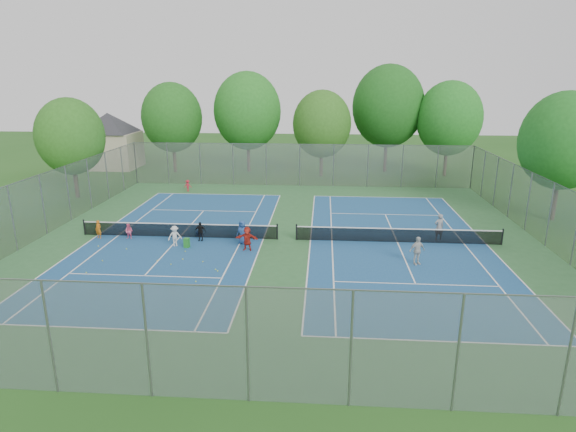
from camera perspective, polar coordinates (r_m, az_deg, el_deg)
The scene contains 41 objects.
ground at distance 30.86m, azimuth -0.14°, elevation -2.83°, with size 120.00×120.00×0.00m, color #225119.
court_pad at distance 30.86m, azimuth -0.14°, elevation -2.82°, with size 32.00×32.00×0.01m, color #2E6233.
court_left at distance 32.14m, azimuth -12.69°, elevation -2.44°, with size 10.97×23.77×0.01m, color navy.
court_right at distance 31.14m, azimuth 12.83°, elevation -3.05°, with size 10.97×23.77×0.01m, color navy.
net_left at distance 32.00m, azimuth -12.74°, elevation -1.69°, with size 12.87×0.10×0.91m, color black.
net_right at distance 31.00m, azimuth 12.88°, elevation -2.28°, with size 12.87×0.10×0.91m, color black.
fence_north at distance 45.87m, azimuth 1.40°, elevation 6.05°, with size 32.00×0.10×4.00m, color gray.
fence_south at distance 15.53m, azimuth -4.83°, elevation -15.08°, with size 32.00×0.10×4.00m, color gray.
fence_west at distance 35.27m, azimuth -27.04°, elevation 1.18°, with size 32.00×0.10×4.00m, color gray.
fence_east at distance 33.18m, azimuth 28.60°, elevation 0.11°, with size 32.00×0.10×4.00m, color gray.
house at distance 58.66m, azimuth -20.46°, elevation 9.45°, with size 11.03×11.03×7.30m.
tree_nw at distance 53.78m, azimuth -13.60°, elevation 11.28°, with size 6.40×6.40×9.58m.
tree_nl at distance 52.86m, azimuth -4.83°, elevation 12.30°, with size 7.20×7.20×10.69m.
tree_nc at distance 50.32m, azimuth 4.04°, elevation 10.81°, with size 6.00×6.00×8.85m.
tree_nr at distance 53.61m, azimuth 11.78°, elevation 12.61°, with size 7.60×7.60×11.42m.
tree_ne at distance 52.83m, azimuth 18.57°, elevation 10.91°, with size 6.60×6.60×9.77m.
tree_side_w at distance 44.76m, azimuth -24.40°, elevation 8.58°, with size 5.60×5.60×8.47m.
tree_side_e at distance 39.13m, azimuth 29.88°, elevation 7.73°, with size 6.00×6.00×9.20m.
ball_crate at distance 32.14m, azimuth -10.50°, elevation -2.07°, with size 0.32×0.32×0.28m, color #184AB4.
ball_hopper at distance 30.03m, azimuth -11.92°, elevation -3.14°, with size 0.30×0.30×0.60m, color #268E29.
student_a at distance 33.29m, azimuth -21.54°, elevation -1.49°, with size 0.44×0.29×1.20m, color #C06012.
student_b at distance 32.49m, azimuth -18.32°, elevation -1.74°, with size 0.50×0.39×1.03m, color #F15D85.
student_c at distance 30.32m, azimuth -13.27°, elevation -2.33°, with size 0.84×0.49×1.31m, color silver.
student_d at distance 30.99m, azimuth -10.36°, elevation -1.81°, with size 0.73×0.31×1.25m, color black.
student_e at distance 30.08m, azimuth -5.45°, elevation -1.92°, with size 0.73×0.48×1.50m, color navy.
student_f at distance 28.89m, azimuth -4.87°, elevation -2.69°, with size 1.38×0.44×1.48m, color #AE2418.
child_far_baseline at distance 44.74m, azimuth -11.79°, elevation 3.53°, with size 0.69×0.39×1.06m, color red.
instructor at distance 32.06m, azimuth 17.46°, elevation -1.25°, with size 0.63×0.41×1.73m, color gray.
teen_court_b at distance 27.57m, azimuth 15.05°, elevation -3.99°, with size 0.95×0.40×1.62m, color beige.
tennis_ball_0 at distance 26.39m, azimuth -8.59°, elevation -6.32°, with size 0.07×0.07×0.07m, color #C8F338.
tennis_ball_1 at distance 30.71m, azimuth -18.59°, elevation -3.75°, with size 0.07×0.07×0.07m, color #C4E134.
tennis_ball_2 at distance 29.36m, azimuth -12.08°, elevation -4.15°, with size 0.07×0.07×0.07m, color #AFC22D.
tennis_ball_3 at distance 26.19m, azimuth -8.35°, elevation -6.49°, with size 0.07×0.07×0.07m, color #C8EA36.
tennis_ball_4 at distance 31.81m, azimuth -21.56°, elevation -3.36°, with size 0.07×0.07×0.07m, color gold.
tennis_ball_5 at distance 28.16m, azimuth -12.36°, elevation -5.06°, with size 0.07×0.07×0.07m, color #D8EF37.
tennis_ball_6 at distance 27.84m, azimuth -22.79°, elevation -6.24°, with size 0.07×0.07×0.07m, color #AFCC2F.
tennis_ball_7 at distance 27.59m, azimuth -10.07°, elevation -5.37°, with size 0.07×0.07×0.07m, color #C5D631.
tennis_ball_8 at distance 28.30m, azimuth -15.21°, elevation -5.15°, with size 0.07×0.07×0.07m, color yellow.
tennis_ball_9 at distance 29.26m, azimuth -21.13°, elevation -4.99°, with size 0.07×0.07×0.07m, color gold.
tennis_ball_10 at distance 25.09m, azimuth -10.87°, elevation -7.66°, with size 0.07×0.07×0.07m, color #C6DA32.
tennis_ball_11 at distance 27.57m, azimuth -13.71°, elevation -5.61°, with size 0.07×0.07×0.07m, color #A9C42D.
Camera 1 is at (2.24, -29.10, 10.03)m, focal length 30.00 mm.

